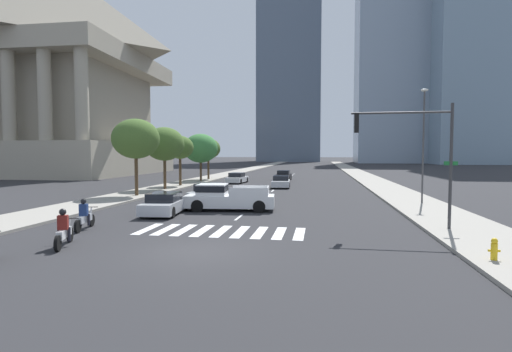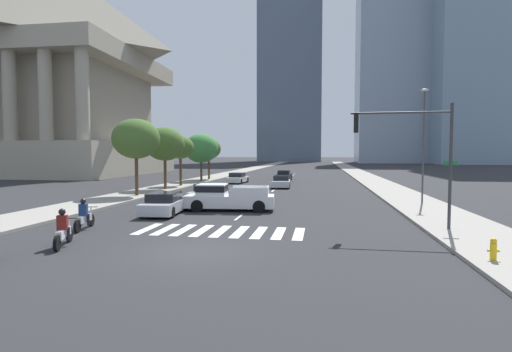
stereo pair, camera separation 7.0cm
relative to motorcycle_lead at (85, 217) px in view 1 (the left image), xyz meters
name	(u,v)px [view 1 (the left image)]	position (x,y,z in m)	size (l,w,h in m)	color
ground_plane	(196,251)	(6.47, -3.08, -0.58)	(800.00, 800.00, 0.00)	#28282B
sidewalk_east	(383,186)	(17.73, 26.92, -0.51)	(4.00, 260.00, 0.15)	gray
sidewalk_west	(184,184)	(-4.80, 26.92, -0.51)	(4.00, 260.00, 0.15)	gray
crosswalk_near	(221,231)	(6.47, 0.66, -0.58)	(7.65, 2.80, 0.01)	silver
lane_divider_center	(281,184)	(6.47, 28.66, -0.58)	(0.14, 50.00, 0.01)	silver
motorcycle_lead	(85,217)	(0.00, 0.00, 0.00)	(0.79, 2.22, 1.49)	black
motorcycle_trailing	(64,232)	(1.21, -3.22, 0.00)	(1.04, 2.12, 1.49)	black
pickup_truck	(226,198)	(5.07, 7.24, 0.23)	(5.76, 2.46, 1.67)	silver
sedan_silver_0	(281,182)	(6.90, 24.46, 0.00)	(2.07, 4.38, 1.26)	#B7BABF
sedan_white_1	(237,178)	(0.99, 29.96, 0.01)	(2.12, 4.44, 1.29)	silver
sedan_silver_2	(210,192)	(2.48, 12.60, 0.01)	(2.26, 4.91, 1.29)	#B7BABF
sedan_black_3	(284,176)	(6.18, 35.64, 0.04)	(1.88, 4.23, 1.34)	black
sedan_silver_4	(165,204)	(1.86, 5.24, 0.01)	(2.28, 4.76, 1.29)	#B7BABF
fire_hydrant	(494,249)	(16.53, -3.20, -0.07)	(0.36, 0.20, 0.72)	gold
traffic_signal_near	(413,143)	(15.15, 2.21, 3.51)	(4.75, 0.28, 5.72)	#333335
street_lamp_east	(423,137)	(18.03, 11.95, 4.13)	(0.50, 0.24, 7.91)	#3F3F42
street_tree_nearest	(136,139)	(-4.00, 13.43, 4.22)	(3.86, 3.86, 6.31)	#4C3823
street_tree_second	(164,144)	(-4.00, 19.44, 3.94)	(3.84, 3.84, 6.02)	#4C3823
street_tree_third	(180,148)	(-4.00, 23.72, 3.67)	(2.93, 2.93, 5.38)	#4C3823
street_tree_fourth	(201,148)	(-4.00, 31.15, 3.68)	(4.32, 4.32, 5.96)	#4C3823
street_tree_fifth	(208,149)	(-4.00, 34.62, 3.68)	(3.28, 3.28, 5.53)	#4C3823
war_memorial	(55,66)	(-35.11, 46.13, 18.39)	(32.13, 32.13, 36.76)	#A89E89
office_tower_left_skyline	(291,39)	(-2.96, 169.94, 56.61)	(28.29, 29.79, 123.22)	slate
office_tower_center_skyline	(392,59)	(38.50, 143.98, 39.74)	(26.98, 22.72, 91.78)	#8C9EB2
office_tower_right_skyline	(473,3)	(62.92, 132.27, 55.28)	(26.56, 27.62, 112.79)	#7A93A8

